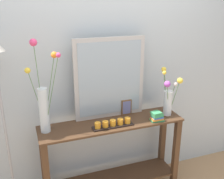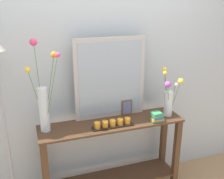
{
  "view_description": "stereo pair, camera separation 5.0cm",
  "coord_description": "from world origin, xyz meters",
  "px_view_note": "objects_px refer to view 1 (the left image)",
  "views": [
    {
      "loc": [
        -0.78,
        -2.14,
        1.99
      ],
      "look_at": [
        0.0,
        0.0,
        1.19
      ],
      "focal_mm": 42.07,
      "sensor_mm": 36.0,
      "label": 1
    },
    {
      "loc": [
        -0.73,
        -2.16,
        1.99
      ],
      "look_at": [
        0.0,
        0.0,
        1.19
      ],
      "focal_mm": 42.07,
      "sensor_mm": 36.0,
      "label": 2
    }
  ],
  "objects_px": {
    "floor_lamp": "(1,104)",
    "vase_right": "(168,97)",
    "tall_vase_left": "(43,102)",
    "mirror_leaning": "(110,79)",
    "picture_frame_small": "(126,107)",
    "console_table": "(112,153)",
    "book_stack": "(157,117)",
    "candle_tray": "(113,124)"
  },
  "relations": [
    {
      "from": "picture_frame_small",
      "to": "book_stack",
      "type": "xyz_separation_m",
      "value": [
        0.22,
        -0.24,
        -0.04
      ]
    },
    {
      "from": "vase_right",
      "to": "candle_tray",
      "type": "relative_size",
      "value": 1.24
    },
    {
      "from": "floor_lamp",
      "to": "book_stack",
      "type": "bearing_deg",
      "value": -8.3
    },
    {
      "from": "vase_right",
      "to": "picture_frame_small",
      "type": "distance_m",
      "value": 0.43
    },
    {
      "from": "picture_frame_small",
      "to": "book_stack",
      "type": "distance_m",
      "value": 0.33
    },
    {
      "from": "vase_right",
      "to": "book_stack",
      "type": "xyz_separation_m",
      "value": [
        -0.17,
        -0.09,
        -0.15
      ]
    },
    {
      "from": "console_table",
      "to": "vase_right",
      "type": "bearing_deg",
      "value": -2.86
    },
    {
      "from": "mirror_leaning",
      "to": "picture_frame_small",
      "type": "relative_size",
      "value": 4.98
    },
    {
      "from": "candle_tray",
      "to": "book_stack",
      "type": "height_order",
      "value": "book_stack"
    },
    {
      "from": "console_table",
      "to": "book_stack",
      "type": "bearing_deg",
      "value": -15.23
    },
    {
      "from": "tall_vase_left",
      "to": "picture_frame_small",
      "type": "distance_m",
      "value": 0.85
    },
    {
      "from": "mirror_leaning",
      "to": "floor_lamp",
      "type": "xyz_separation_m",
      "value": [
        -0.99,
        -0.06,
        -0.1
      ]
    },
    {
      "from": "candle_tray",
      "to": "floor_lamp",
      "type": "distance_m",
      "value": 0.99
    },
    {
      "from": "floor_lamp",
      "to": "console_table",
      "type": "bearing_deg",
      "value": -5.15
    },
    {
      "from": "mirror_leaning",
      "to": "tall_vase_left",
      "type": "distance_m",
      "value": 0.67
    },
    {
      "from": "vase_right",
      "to": "console_table",
      "type": "bearing_deg",
      "value": 177.14
    },
    {
      "from": "vase_right",
      "to": "floor_lamp",
      "type": "relative_size",
      "value": 0.29
    },
    {
      "from": "picture_frame_small",
      "to": "vase_right",
      "type": "bearing_deg",
      "value": -21.28
    },
    {
      "from": "mirror_leaning",
      "to": "vase_right",
      "type": "distance_m",
      "value": 0.62
    },
    {
      "from": "book_stack",
      "to": "mirror_leaning",
      "type": "bearing_deg",
      "value": 146.45
    },
    {
      "from": "candle_tray",
      "to": "book_stack",
      "type": "xyz_separation_m",
      "value": [
        0.44,
        -0.03,
        0.02
      ]
    },
    {
      "from": "tall_vase_left",
      "to": "picture_frame_small",
      "type": "xyz_separation_m",
      "value": [
        0.82,
        0.08,
        -0.21
      ]
    },
    {
      "from": "picture_frame_small",
      "to": "tall_vase_left",
      "type": "bearing_deg",
      "value": -174.24
    },
    {
      "from": "picture_frame_small",
      "to": "book_stack",
      "type": "bearing_deg",
      "value": -47.03
    },
    {
      "from": "floor_lamp",
      "to": "vase_right",
      "type": "bearing_deg",
      "value": -4.27
    },
    {
      "from": "console_table",
      "to": "book_stack",
      "type": "xyz_separation_m",
      "value": [
        0.42,
        -0.12,
        0.39
      ]
    },
    {
      "from": "book_stack",
      "to": "floor_lamp",
      "type": "xyz_separation_m",
      "value": [
        -1.38,
        0.2,
        0.25
      ]
    },
    {
      "from": "candle_tray",
      "to": "floor_lamp",
      "type": "relative_size",
      "value": 0.23
    },
    {
      "from": "tall_vase_left",
      "to": "floor_lamp",
      "type": "bearing_deg",
      "value": 172.17
    },
    {
      "from": "console_table",
      "to": "picture_frame_small",
      "type": "height_order",
      "value": "picture_frame_small"
    },
    {
      "from": "mirror_leaning",
      "to": "picture_frame_small",
      "type": "distance_m",
      "value": 0.36
    },
    {
      "from": "mirror_leaning",
      "to": "book_stack",
      "type": "relative_size",
      "value": 6.01
    },
    {
      "from": "tall_vase_left",
      "to": "book_stack",
      "type": "relative_size",
      "value": 6.24
    },
    {
      "from": "console_table",
      "to": "tall_vase_left",
      "type": "distance_m",
      "value": 0.88
    },
    {
      "from": "console_table",
      "to": "vase_right",
      "type": "distance_m",
      "value": 0.8
    },
    {
      "from": "console_table",
      "to": "vase_right",
      "type": "relative_size",
      "value": 2.88
    },
    {
      "from": "console_table",
      "to": "tall_vase_left",
      "type": "height_order",
      "value": "tall_vase_left"
    },
    {
      "from": "candle_tray",
      "to": "floor_lamp",
      "type": "bearing_deg",
      "value": 169.83
    },
    {
      "from": "picture_frame_small",
      "to": "floor_lamp",
      "type": "distance_m",
      "value": 1.18
    },
    {
      "from": "mirror_leaning",
      "to": "candle_tray",
      "type": "relative_size",
      "value": 2.04
    },
    {
      "from": "mirror_leaning",
      "to": "floor_lamp",
      "type": "height_order",
      "value": "floor_lamp"
    },
    {
      "from": "tall_vase_left",
      "to": "vase_right",
      "type": "relative_size",
      "value": 1.7
    }
  ]
}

